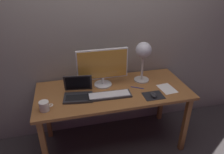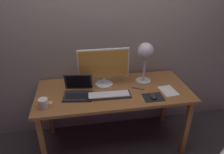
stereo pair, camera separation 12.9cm
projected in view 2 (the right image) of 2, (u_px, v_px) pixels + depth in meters
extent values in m
plane|color=#383333|center=(113.00, 142.00, 2.52)|extent=(4.80, 4.80, 0.00)
cube|color=gray|center=(107.00, 28.00, 2.27)|extent=(4.80, 0.06, 2.60)
cube|color=#935B2D|center=(114.00, 91.00, 2.19)|extent=(1.60, 0.70, 0.03)
cube|color=#935B2D|center=(43.00, 146.00, 2.00)|extent=(0.05, 0.05, 0.71)
cube|color=#935B2D|center=(186.00, 128.00, 2.22)|extent=(0.05, 0.05, 0.71)
cube|color=#935B2D|center=(49.00, 110.00, 2.51)|extent=(0.05, 0.05, 0.71)
cube|color=#935B2D|center=(165.00, 99.00, 2.72)|extent=(0.05, 0.05, 0.71)
cylinder|color=silver|center=(104.00, 84.00, 2.28)|extent=(0.19, 0.19, 0.01)
cylinder|color=silver|center=(104.00, 80.00, 2.26)|extent=(0.03, 0.03, 0.07)
cube|color=silver|center=(104.00, 64.00, 2.17)|extent=(0.54, 0.03, 0.32)
cube|color=gold|center=(104.00, 64.00, 2.15)|extent=(0.52, 0.00, 0.30)
cube|color=#38383A|center=(109.00, 95.00, 2.07)|extent=(0.44, 0.15, 0.02)
cube|color=silver|center=(109.00, 94.00, 2.06)|extent=(0.41, 0.12, 0.01)
cube|color=#28282B|center=(78.00, 96.00, 2.05)|extent=(0.30, 0.22, 0.02)
cube|color=black|center=(78.00, 96.00, 2.04)|extent=(0.25, 0.13, 0.00)
cube|color=#28282B|center=(78.00, 82.00, 2.11)|extent=(0.29, 0.09, 0.18)
cube|color=black|center=(78.00, 82.00, 2.11)|extent=(0.25, 0.08, 0.16)
cylinder|color=beige|center=(143.00, 81.00, 2.35)|extent=(0.17, 0.17, 0.01)
cylinder|color=silver|center=(144.00, 67.00, 2.27)|extent=(0.02, 0.02, 0.32)
sphere|color=silver|center=(146.00, 51.00, 2.18)|extent=(0.17, 0.17, 0.17)
sphere|color=#FFEAB2|center=(146.00, 55.00, 2.19)|extent=(0.06, 0.06, 0.06)
cube|color=black|center=(153.00, 97.00, 2.05)|extent=(0.20, 0.16, 0.00)
ellipsoid|color=#28282B|center=(153.00, 96.00, 2.03)|extent=(0.06, 0.10, 0.03)
cylinder|color=white|center=(43.00, 103.00, 1.89)|extent=(0.09, 0.09, 0.09)
torus|color=white|center=(50.00, 103.00, 1.89)|extent=(0.05, 0.05, 0.01)
cube|color=white|center=(168.00, 91.00, 2.17)|extent=(0.17, 0.22, 0.00)
cylinder|color=#2633A5|center=(138.00, 89.00, 2.20)|extent=(0.13, 0.08, 0.01)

